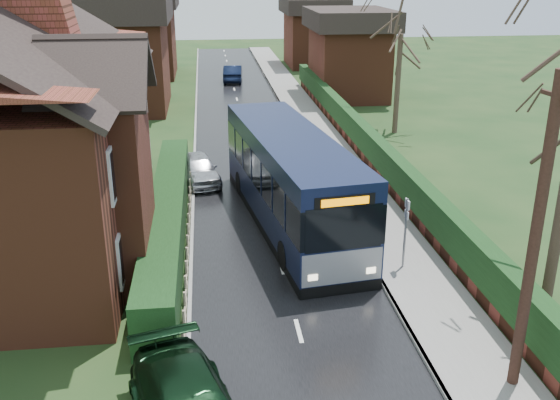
{
  "coord_description": "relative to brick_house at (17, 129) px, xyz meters",
  "views": [
    {
      "loc": [
        -2.29,
        -16.81,
        9.64
      ],
      "look_at": [
        0.15,
        3.65,
        1.8
      ],
      "focal_mm": 40.0,
      "sensor_mm": 36.0,
      "label": 1
    }
  ],
  "objects": [
    {
      "name": "car_silver",
      "position": [
        5.93,
        6.36,
        -3.71
      ],
      "size": [
        2.36,
        4.15,
        1.33
      ],
      "primitive_type": "imported",
      "rotation": [
        0.0,
        0.0,
        0.21
      ],
      "color": "silver",
      "rests_on": "ground"
    },
    {
      "name": "tree_house_side",
      "position": [
        -0.84,
        8.01,
        3.5
      ],
      "size": [
        4.64,
        4.64,
        10.55
      ],
      "color": "#31261D",
      "rests_on": "ground"
    },
    {
      "name": "kerb_left",
      "position": [
        5.68,
        5.22,
        -4.33
      ],
      "size": [
        0.12,
        100.0,
        0.1
      ],
      "primitive_type": "cube",
      "color": "gray",
      "rests_on": "ground"
    },
    {
      "name": "front_hedge",
      "position": [
        4.83,
        0.22,
        -3.58
      ],
      "size": [
        1.2,
        16.0,
        1.6
      ],
      "primitive_type": "cube",
      "color": "black",
      "rests_on": "ground"
    },
    {
      "name": "brick_house",
      "position": [
        0.0,
        0.0,
        0.0
      ],
      "size": [
        9.3,
        14.6,
        10.3
      ],
      "color": "brown",
      "rests_on": "ground"
    },
    {
      "name": "picket_fence",
      "position": [
        5.58,
        0.22,
        -3.93
      ],
      "size": [
        0.1,
        16.0,
        0.9
      ],
      "primitive_type": null,
      "color": "gray",
      "rests_on": "ground"
    },
    {
      "name": "car_distant",
      "position": [
        8.82,
        32.89,
        -3.65
      ],
      "size": [
        1.87,
        4.48,
        1.44
      ],
      "primitive_type": "imported",
      "rotation": [
        0.0,
        0.0,
        3.06
      ],
      "color": "black",
      "rests_on": "ground"
    },
    {
      "name": "tree_right_far",
      "position": [
        17.73,
        14.24,
        1.85
      ],
      "size": [
        4.32,
        4.32,
        8.34
      ],
      "color": "#3D2E24",
      "rests_on": "ground"
    },
    {
      "name": "pavement",
      "position": [
        12.98,
        5.22,
        -4.31
      ],
      "size": [
        2.5,
        100.0,
        0.14
      ],
      "primitive_type": "cube",
      "color": "slate",
      "rests_on": "ground"
    },
    {
      "name": "right_wall_hedge",
      "position": [
        14.53,
        5.22,
        -3.36
      ],
      "size": [
        0.6,
        50.0,
        1.8
      ],
      "color": "brown",
      "rests_on": "ground"
    },
    {
      "name": "telegraph_pole",
      "position": [
        13.53,
        -9.78,
        -0.5
      ],
      "size": [
        0.26,
        0.99,
        7.67
      ],
      "rotation": [
        0.0,
        0.0,
        0.13
      ],
      "color": "black",
      "rests_on": "ground"
    },
    {
      "name": "bus_stop_sign",
      "position": [
        12.73,
        -3.5,
        -2.69
      ],
      "size": [
        0.07,
        0.39,
        2.56
      ],
      "rotation": [
        0.0,
        0.0,
        -0.01
      ],
      "color": "slate",
      "rests_on": "ground"
    },
    {
      "name": "ground",
      "position": [
        8.73,
        -4.78,
        -4.38
      ],
      "size": [
        140.0,
        140.0,
        0.0
      ],
      "primitive_type": "plane",
      "color": "#30441D",
      "rests_on": "ground"
    },
    {
      "name": "road",
      "position": [
        8.73,
        5.22,
        -4.37
      ],
      "size": [
        6.0,
        100.0,
        0.02
      ],
      "primitive_type": "cube",
      "color": "black",
      "rests_on": "ground"
    },
    {
      "name": "bus",
      "position": [
        9.54,
        0.9,
        -2.59
      ],
      "size": [
        4.31,
        12.13,
        3.61
      ],
      "rotation": [
        0.0,
        0.0,
        0.14
      ],
      "color": "black",
      "rests_on": "ground"
    },
    {
      "name": "kerb_right",
      "position": [
        11.78,
        5.22,
        -4.31
      ],
      "size": [
        0.12,
        100.0,
        0.14
      ],
      "primitive_type": "cube",
      "color": "gray",
      "rests_on": "ground"
    }
  ]
}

